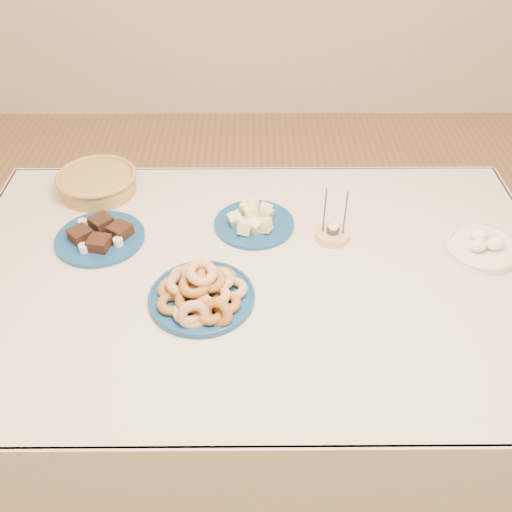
# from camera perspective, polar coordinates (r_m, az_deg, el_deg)

# --- Properties ---
(ground) EXTENTS (5.00, 5.00, 0.00)m
(ground) POSITION_cam_1_polar(r_m,az_deg,el_deg) (2.18, -0.01, -16.43)
(ground) COLOR #996B48
(ground) RESTS_ON ground
(dining_table) EXTENTS (1.71, 1.11, 0.75)m
(dining_table) POSITION_cam_1_polar(r_m,az_deg,el_deg) (1.68, -0.01, -4.26)
(dining_table) COLOR brown
(dining_table) RESTS_ON ground
(donut_platter) EXTENTS (0.29, 0.29, 0.13)m
(donut_platter) POSITION_cam_1_polar(r_m,az_deg,el_deg) (1.50, -5.47, -3.64)
(donut_platter) COLOR navy
(donut_platter) RESTS_ON dining_table
(melon_plate) EXTENTS (0.30, 0.30, 0.09)m
(melon_plate) POSITION_cam_1_polar(r_m,az_deg,el_deg) (1.75, -0.28, 3.49)
(melon_plate) COLOR navy
(melon_plate) RESTS_ON dining_table
(brownie_plate) EXTENTS (0.35, 0.35, 0.05)m
(brownie_plate) POSITION_cam_1_polar(r_m,az_deg,el_deg) (1.77, -15.34, 1.91)
(brownie_plate) COLOR navy
(brownie_plate) RESTS_ON dining_table
(wicker_basket) EXTENTS (0.28, 0.28, 0.07)m
(wicker_basket) POSITION_cam_1_polar(r_m,az_deg,el_deg) (1.98, -15.58, 7.15)
(wicker_basket) COLOR olive
(wicker_basket) RESTS_ON dining_table
(candle_holder) EXTENTS (0.13, 0.13, 0.17)m
(candle_holder) POSITION_cam_1_polar(r_m,az_deg,el_deg) (1.72, 7.66, 2.19)
(candle_holder) COLOR tan
(candle_holder) RESTS_ON dining_table
(egg_bowl) EXTENTS (0.27, 0.27, 0.07)m
(egg_bowl) POSITION_cam_1_polar(r_m,az_deg,el_deg) (1.78, 21.63, 0.78)
(egg_bowl) COLOR silver
(egg_bowl) RESTS_ON dining_table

